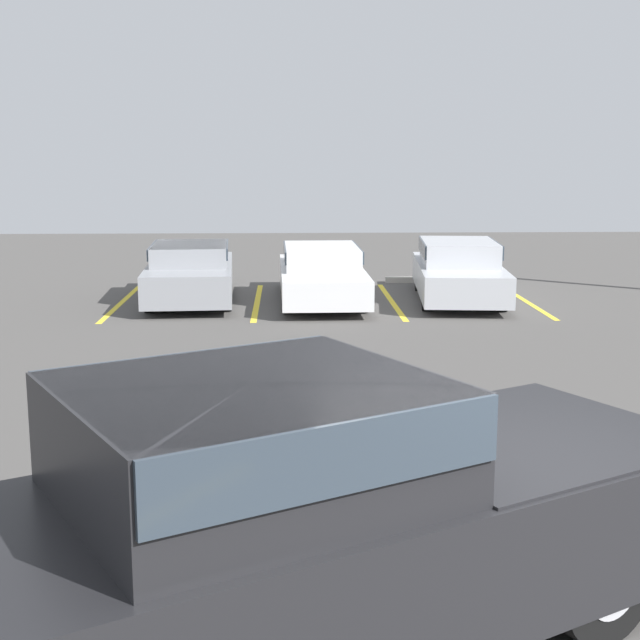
% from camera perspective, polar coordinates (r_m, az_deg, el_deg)
% --- Properties ---
extents(ground_plane, '(60.00, 60.00, 0.00)m').
position_cam_1_polar(ground_plane, '(6.29, 12.18, -19.36)').
color(ground_plane, '#4C4947').
extents(stall_stripe_a, '(0.12, 4.78, 0.01)m').
position_cam_1_polar(stall_stripe_a, '(19.31, -12.59, 1.10)').
color(stall_stripe_a, yellow).
rests_on(stall_stripe_a, ground_plane).
extents(stall_stripe_b, '(0.12, 4.78, 0.01)m').
position_cam_1_polar(stall_stripe_b, '(19.00, -4.04, 1.18)').
color(stall_stripe_b, yellow).
rests_on(stall_stripe_b, ground_plane).
extents(stall_stripe_c, '(0.12, 4.78, 0.01)m').
position_cam_1_polar(stall_stripe_c, '(19.12, 4.59, 1.23)').
color(stall_stripe_c, yellow).
rests_on(stall_stripe_c, ground_plane).
extents(stall_stripe_d, '(0.12, 4.78, 0.01)m').
position_cam_1_polar(stall_stripe_d, '(19.67, 12.93, 1.26)').
color(stall_stripe_d, yellow).
rests_on(stall_stripe_d, ground_plane).
extents(pickup_truck, '(6.15, 4.64, 1.81)m').
position_cam_1_polar(pickup_truck, '(5.62, -1.48, -12.72)').
color(pickup_truck, black).
rests_on(pickup_truck, ground_plane).
extents(parked_sedan_a, '(2.00, 4.42, 1.22)m').
position_cam_1_polar(parked_sedan_a, '(19.16, -8.29, 3.12)').
color(parked_sedan_a, gray).
rests_on(parked_sedan_a, ground_plane).
extents(parked_sedan_b, '(1.80, 4.77, 1.17)m').
position_cam_1_polar(parked_sedan_b, '(18.95, 0.10, 3.10)').
color(parked_sedan_b, silver).
rests_on(parked_sedan_b, ground_plane).
extents(parked_sedan_c, '(2.12, 4.64, 1.27)m').
position_cam_1_polar(parked_sedan_c, '(19.31, 8.85, 3.26)').
color(parked_sedan_c, '#B7BABF').
rests_on(parked_sedan_c, ground_plane).
extents(wheel_stop_curb, '(1.85, 0.20, 0.14)m').
position_cam_1_polar(wheel_stop_curb, '(21.95, 6.61, 2.59)').
color(wheel_stop_curb, '#B7B2A8').
rests_on(wheel_stop_curb, ground_plane).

